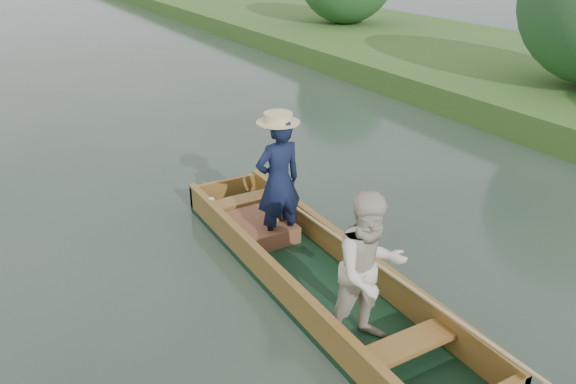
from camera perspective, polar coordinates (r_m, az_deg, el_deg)
ground at (r=6.61m, az=2.62°, el=-9.42°), size 120.00×120.00×0.00m
punt at (r=6.22m, az=2.85°, el=-5.57°), size 1.12×5.23×1.79m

